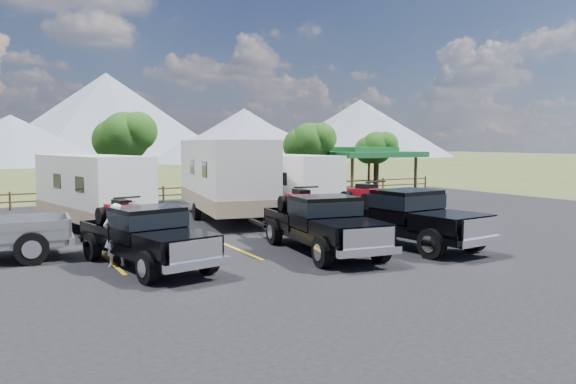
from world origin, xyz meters
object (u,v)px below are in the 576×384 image
person_a (115,235)px  trailer_left (92,191)px  rig_center (321,222)px  rig_left (145,234)px  trailer_center (225,178)px  person_b (134,229)px  pavilion (362,154)px  rig_right (401,215)px  trailer_right (283,185)px

person_a → trailer_left: bearing=-97.4°
rig_center → person_a: size_ratio=3.47×
rig_left → trailer_center: trailer_center is taller
person_a → person_b: 1.22m
pavilion → rig_center: bearing=-129.6°
rig_left → rig_right: (8.45, -0.88, 0.11)m
rig_center → rig_right: (3.03, -0.24, 0.05)m
person_a → trailer_center: bearing=-133.1°
trailer_left → rig_left: bearing=-100.5°
trailer_left → trailer_right: trailer_left is taller
rig_left → trailer_right: trailer_right is taller
rig_right → person_a: 9.26m
person_a → person_b: person_a is taller
rig_right → trailer_left: (-8.61, 8.34, 0.54)m
trailer_left → person_a: bearing=-106.3°
rig_right → person_a: (-9.18, 1.19, -0.12)m
trailer_left → rig_center: bearing=-67.2°
rig_right → trailer_center: trailer_center is taller
trailer_left → trailer_center: size_ratio=0.83×
rig_center → rig_right: rig_right is taller
person_a → pavilion: bearing=-145.4°
rig_left → rig_right: rig_right is taller
trailer_left → pavilion: bearing=10.2°
trailer_center → person_b: (-5.62, -6.53, -1.00)m
rig_right → trailer_left: bearing=129.4°
pavilion → person_b: 22.85m
rig_center → trailer_left: (-5.58, 8.10, 0.59)m
trailer_center → trailer_right: trailer_center is taller
rig_center → person_a: bearing=178.1°
rig_left → person_a: size_ratio=3.29×
rig_right → person_b: bearing=159.1°
rig_right → trailer_right: trailer_right is taller
rig_center → trailer_center: 8.51m
pavilion → trailer_right: size_ratio=0.74×
trailer_center → person_a: (-6.35, -7.51, -0.98)m
rig_left → trailer_right: size_ratio=0.70×
pavilion → person_a: bearing=-142.5°
pavilion → trailer_right: pavilion is taller
person_b → trailer_center: bearing=21.3°
pavilion → rig_center: size_ratio=1.00×
rig_right → person_a: rig_right is taller
trailer_left → person_a: 7.20m
trailer_left → rig_right: bearing=-55.9°
trailer_center → trailer_right: bearing=-5.1°
pavilion → trailer_center: bearing=-150.7°
rig_left → trailer_center: 9.68m
pavilion → rig_center: pavilion is taller
trailer_center → person_b: trailer_center is taller
rig_left → rig_center: 5.46m
rig_left → person_b: rig_left is taller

